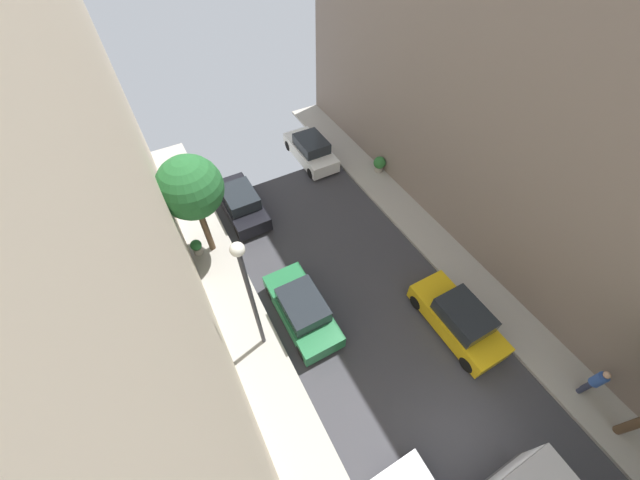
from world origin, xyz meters
The scene contains 11 objects.
ground centered at (0.00, 0.00, 0.00)m, with size 32.00×32.00×0.00m, color #38383D.
sidewalk_right centered at (5.00, 0.00, 0.07)m, with size 2.00×44.00×0.15m, color #A8A399.
parked_car_left_3 centered at (-2.70, 7.07, 0.72)m, with size 1.78×4.20×1.57m.
parked_car_left_4 centered at (-2.70, 14.25, 0.72)m, with size 1.78×4.20×1.57m.
parked_car_right_2 centered at (2.70, 3.60, 0.72)m, with size 1.78×4.20×1.57m.
parked_car_right_3 centered at (2.70, 16.57, 0.72)m, with size 1.78×4.20×1.57m.
pedestrian centered at (5.02, -0.64, 1.07)m, with size 0.40×0.36×1.72m.
street_tree_0 centered at (-4.93, 12.53, 4.09)m, with size 2.73×2.73×5.33m.
potted_plant_4 centered at (5.69, 13.52, 0.66)m, with size 0.71×0.71×0.93m.
potted_plant_5 centered at (-5.61, 12.57, 0.60)m, with size 0.54×0.54×0.84m.
lamp_post centered at (-4.60, 6.82, 4.20)m, with size 0.44×0.44×6.26m.
Camera 1 is at (-5.49, 0.43, 13.87)m, focal length 19.83 mm.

